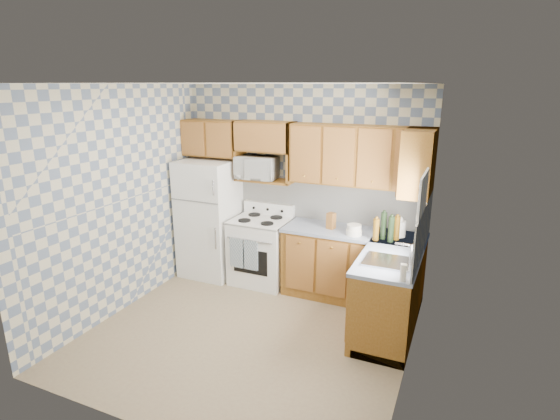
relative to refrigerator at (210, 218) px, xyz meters
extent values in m
plane|color=#7C664E|center=(1.27, -1.25, -0.84)|extent=(3.40, 3.40, 0.00)
cube|color=slate|center=(1.27, 0.35, 0.51)|extent=(3.40, 0.02, 2.70)
cube|color=slate|center=(2.97, -1.25, 0.51)|extent=(0.02, 3.20, 2.70)
cube|color=silver|center=(1.68, 0.34, 0.36)|extent=(2.60, 0.02, 0.56)
cube|color=silver|center=(2.96, -0.45, 0.36)|extent=(0.02, 1.60, 0.56)
cube|color=white|center=(0.00, 0.00, 0.00)|extent=(0.75, 0.70, 1.68)
cube|color=white|center=(0.80, 0.03, -0.39)|extent=(0.76, 0.65, 0.90)
cube|color=silver|center=(0.80, 0.03, 0.07)|extent=(0.76, 0.65, 0.02)
cube|color=white|center=(0.80, 0.30, 0.16)|extent=(0.76, 0.08, 0.17)
cube|color=navy|center=(0.61, -0.32, -0.32)|extent=(0.20, 0.02, 0.41)
cube|color=navy|center=(0.83, -0.32, -0.32)|extent=(0.20, 0.02, 0.41)
cube|color=brown|center=(2.10, 0.05, -0.40)|extent=(1.75, 0.60, 0.88)
cube|color=brown|center=(2.67, -0.45, -0.40)|extent=(0.60, 1.60, 0.88)
cube|color=gray|center=(2.10, 0.05, 0.06)|extent=(1.77, 0.63, 0.04)
cube|color=gray|center=(2.67, -0.45, 0.06)|extent=(0.63, 1.60, 0.04)
cube|color=brown|center=(2.10, 0.19, 1.01)|extent=(1.75, 0.33, 0.74)
cube|color=brown|center=(-0.02, 0.19, 1.13)|extent=(0.82, 0.33, 0.50)
cube|color=brown|center=(2.81, 0.00, 1.01)|extent=(0.33, 0.70, 0.74)
cube|color=brown|center=(0.80, 0.19, 0.60)|extent=(0.80, 0.33, 0.03)
imported|color=white|center=(0.69, 0.17, 0.76)|extent=(0.59, 0.43, 0.31)
cube|color=#B7B7BC|center=(2.67, -0.80, 0.09)|extent=(0.48, 0.40, 0.03)
cube|color=silver|center=(2.96, -0.80, 0.61)|extent=(0.02, 0.66, 0.86)
cylinder|color=black|center=(2.49, -0.10, 0.24)|extent=(0.07, 0.07, 0.33)
cylinder|color=black|center=(2.59, -0.16, 0.23)|extent=(0.07, 0.07, 0.31)
cylinder|color=brown|center=(2.64, -0.06, 0.22)|extent=(0.07, 0.07, 0.28)
cylinder|color=brown|center=(2.42, -0.18, 0.21)|extent=(0.07, 0.07, 0.26)
cube|color=brown|center=(1.80, 0.03, 0.18)|extent=(0.12, 0.12, 0.21)
cylinder|color=white|center=(2.65, 0.08, 0.18)|extent=(0.15, 0.15, 0.20)
cylinder|color=silver|center=(2.88, -1.20, 0.17)|extent=(0.06, 0.06, 0.17)
camera|label=1|loc=(3.33, -5.09, 1.85)|focal=28.00mm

